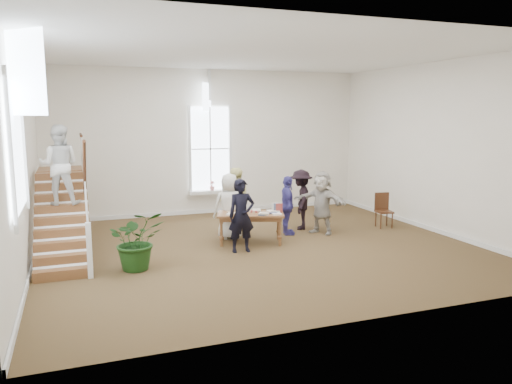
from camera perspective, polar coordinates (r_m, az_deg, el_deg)
name	(u,v)px	position (r m, az deg, el deg)	size (l,w,h in m)	color
ground	(260,247)	(11.93, 0.43, -6.36)	(10.00, 10.00, 0.00)	#4F3A1F
room_shell	(211,201)	(15.94, -5.12, -1.00)	(10.49, 10.00, 10.00)	silver
staircase	(61,185)	(11.63, -21.41, 0.76)	(1.10, 4.10, 2.92)	brown
library_table	(252,216)	(12.18, -0.49, -2.81)	(1.78, 1.28, 0.81)	brown
police_officer	(241,216)	(11.40, -1.67, -2.72)	(0.62, 0.40, 1.69)	black
elderly_woman	(230,206)	(12.60, -3.04, -1.64)	(0.82, 0.53, 1.67)	silver
person_yellow	(235,201)	(13.15, -2.44, -1.00)	(0.85, 0.66, 1.75)	#F6ED9A
woman_cluster_a	(287,205)	(13.06, 3.61, -1.55)	(0.91, 0.38, 1.55)	#3F3888
woman_cluster_b	(301,199)	(13.70, 5.15, -0.86)	(1.06, 0.61, 1.65)	black
woman_cluster_c	(322,202)	(13.26, 7.53, -1.20)	(1.54, 0.49, 1.66)	#B5AEA3
floor_plant	(137,240)	(10.45, -13.45, -5.37)	(1.10, 0.96, 1.23)	#173B13
side_chair	(383,208)	(14.40, 14.32, -1.79)	(0.48, 0.48, 0.96)	#3C2210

